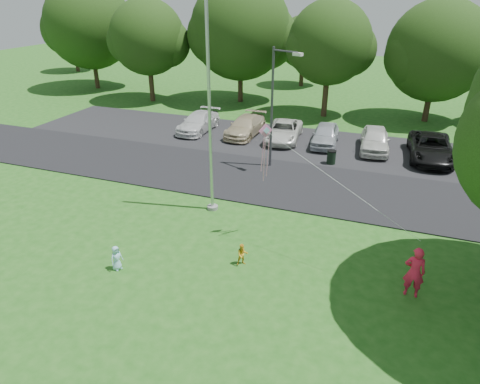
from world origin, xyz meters
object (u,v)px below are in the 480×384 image
(child_blue, at_px, (116,258))
(kite, at_px, (269,145))
(woman, at_px, (414,272))
(child_yellow, at_px, (242,255))
(street_lamp, at_px, (276,99))
(trash_can, at_px, (331,157))
(flagpole, at_px, (210,122))

(child_blue, bearing_deg, kite, -27.89)
(woman, distance_m, kite, 6.67)
(child_yellow, xyz_separation_m, kite, (0.25, 2.19, 3.57))
(street_lamp, relative_size, child_blue, 6.88)
(trash_can, xyz_separation_m, kite, (-1.15, -9.01, 3.58))
(trash_can, xyz_separation_m, child_blue, (-5.57, -13.06, 0.05))
(flagpole, distance_m, child_yellow, 5.96)
(flagpole, xyz_separation_m, woman, (8.68, -3.38, -3.24))
(trash_can, height_order, kite, kite)
(child_blue, bearing_deg, street_lamp, 6.97)
(woman, bearing_deg, street_lamp, -51.46)
(flagpole, xyz_separation_m, child_blue, (-1.34, -5.54, -3.69))
(street_lamp, distance_m, kite, 7.62)
(child_yellow, bearing_deg, street_lamp, 67.50)
(child_blue, bearing_deg, child_yellow, -46.36)
(woman, xyz_separation_m, kite, (-5.60, 1.88, 3.08))
(child_yellow, distance_m, child_blue, 4.56)
(trash_can, height_order, child_yellow, child_yellow)
(child_yellow, height_order, kite, kite)
(flagpole, height_order, child_yellow, flagpole)
(kite, bearing_deg, child_blue, 179.36)
(child_yellow, relative_size, child_blue, 0.90)
(street_lamp, height_order, trash_can, street_lamp)
(trash_can, bearing_deg, child_blue, -113.08)
(flagpole, xyz_separation_m, child_yellow, (2.82, -3.69, -3.73))
(trash_can, bearing_deg, flagpole, -119.34)
(child_yellow, height_order, child_blue, child_blue)
(flagpole, height_order, kite, flagpole)
(woman, bearing_deg, flagpole, -21.53)
(trash_can, distance_m, child_yellow, 11.29)
(flagpole, distance_m, street_lamp, 6.03)
(child_yellow, xyz_separation_m, child_blue, (-4.16, -1.86, 0.05))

